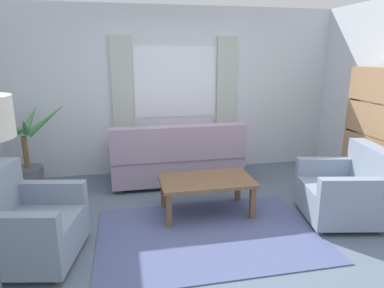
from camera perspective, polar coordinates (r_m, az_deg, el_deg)
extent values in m
plane|color=slate|center=(3.77, 2.83, -14.96)|extent=(6.24, 6.24, 0.00)
cube|color=silver|center=(5.52, -2.87, 8.83)|extent=(5.32, 0.12, 2.60)
cube|color=white|center=(5.45, -2.79, 10.34)|extent=(1.30, 0.01, 1.10)
cube|color=#B2BCB2|center=(5.35, -11.69, 9.98)|extent=(0.32, 0.06, 1.40)
cube|color=#B2BCB2|center=(5.60, 5.81, 10.40)|extent=(0.32, 0.06, 1.40)
cube|color=#4C5684|center=(3.77, 2.83, -14.88)|extent=(2.34, 1.60, 0.01)
cube|color=#998499|center=(5.15, -2.69, -3.58)|extent=(1.90, 0.80, 0.38)
cube|color=#998499|center=(4.72, -2.15, 0.18)|extent=(1.90, 0.20, 0.48)
cube|color=#998499|center=(5.26, 6.67, 0.25)|extent=(0.16, 0.80, 0.24)
cube|color=#998499|center=(5.01, -12.62, -0.75)|extent=(0.16, 0.80, 0.24)
cylinder|color=brown|center=(5.68, 5.38, -4.20)|extent=(0.06, 0.06, 0.06)
cylinder|color=brown|center=(5.45, -12.06, -5.29)|extent=(0.06, 0.06, 0.06)
cylinder|color=brown|center=(5.14, 7.33, -6.31)|extent=(0.06, 0.06, 0.06)
cylinder|color=brown|center=(4.89, -12.07, -7.66)|extent=(0.06, 0.06, 0.06)
cube|color=gray|center=(3.57, -25.11, -13.90)|extent=(0.94, 0.98, 0.36)
cube|color=gray|center=(3.15, -28.37, -12.22)|extent=(0.81, 0.27, 0.22)
cube|color=gray|center=(3.75, -23.37, -7.43)|extent=(0.81, 0.27, 0.22)
cylinder|color=brown|center=(3.29, -21.81, -20.37)|extent=(0.05, 0.05, 0.06)
cylinder|color=brown|center=(3.83, -18.14, -14.71)|extent=(0.05, 0.05, 0.06)
cylinder|color=brown|center=(4.06, -27.04, -13.87)|extent=(0.05, 0.05, 0.06)
cube|color=gray|center=(4.32, 23.51, -8.65)|extent=(0.94, 0.97, 0.36)
cube|color=gray|center=(4.34, 28.05, -3.34)|extent=(0.33, 0.86, 0.46)
cube|color=gray|center=(4.53, 22.06, -3.52)|extent=(0.81, 0.27, 0.22)
cube|color=gray|center=(3.92, 26.06, -6.76)|extent=(0.81, 0.27, 0.22)
cylinder|color=brown|center=(4.58, 17.81, -9.66)|extent=(0.05, 0.05, 0.06)
cylinder|color=brown|center=(4.01, 20.90, -13.58)|extent=(0.05, 0.05, 0.06)
cylinder|color=brown|center=(4.82, 25.13, -9.15)|extent=(0.05, 0.05, 0.06)
cylinder|color=brown|center=(4.28, 29.09, -12.67)|extent=(0.05, 0.05, 0.06)
cube|color=brown|center=(4.06, 2.44, -6.16)|extent=(1.10, 0.64, 0.04)
cube|color=brown|center=(3.82, -3.91, -11.13)|extent=(0.06, 0.06, 0.40)
cube|color=brown|center=(4.05, 10.15, -9.77)|extent=(0.06, 0.06, 0.40)
cube|color=brown|center=(4.29, -4.86, -8.15)|extent=(0.06, 0.06, 0.40)
cube|color=brown|center=(4.50, 7.72, -7.13)|extent=(0.06, 0.06, 0.40)
cylinder|color=#56565B|center=(5.30, -25.72, -5.38)|extent=(0.40, 0.40, 0.35)
cylinder|color=brown|center=(5.19, -26.21, -1.25)|extent=(0.07, 0.07, 0.44)
cone|color=#47894C|center=(5.05, -23.31, 3.79)|extent=(0.55, 0.15, 0.47)
cone|color=#47894C|center=(5.36, -25.44, 3.96)|extent=(0.17, 0.55, 0.38)
cone|color=#47894C|center=(5.33, -28.97, 3.63)|extent=(0.51, 0.43, 0.42)
cone|color=#47894C|center=(4.84, -26.33, 2.69)|extent=(0.23, 0.52, 0.37)
cube|color=#A87F56|center=(5.34, 25.71, 2.30)|extent=(0.30, 0.04, 1.70)
cube|color=#A87F56|center=(4.91, 27.52, 1.10)|extent=(0.02, 0.90, 1.70)
cube|color=#A87F56|center=(5.24, 27.63, -7.80)|extent=(0.30, 0.86, 0.02)
cube|color=#A87F56|center=(5.10, 28.20, -3.37)|extent=(0.30, 0.86, 0.02)
cube|color=#A87F56|center=(5.00, 28.78, 1.28)|extent=(0.30, 0.86, 0.02)
cube|color=#A87F56|center=(4.93, 29.39, 6.08)|extent=(0.30, 0.86, 0.02)
cube|color=gold|center=(4.96, 29.13, 2.88)|extent=(0.23, 0.08, 0.27)
cube|color=beige|center=(5.03, 28.41, 2.90)|extent=(0.27, 0.07, 0.24)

